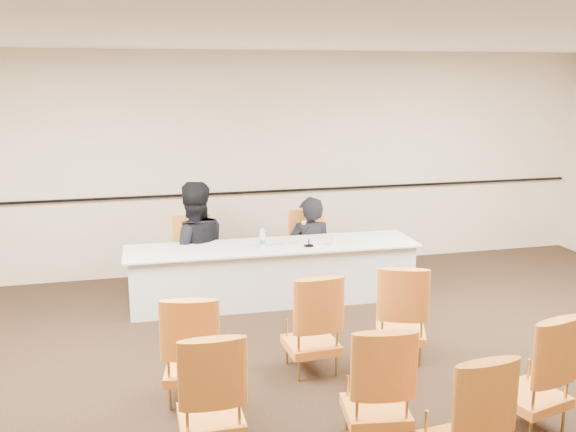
{
  "coord_description": "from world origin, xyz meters",
  "views": [
    {
      "loc": [
        -1.69,
        -4.58,
        2.69
      ],
      "look_at": [
        0.14,
        2.6,
        1.04
      ],
      "focal_mm": 40.0,
      "sensor_mm": 36.0,
      "label": 1
    }
  ],
  "objects_px": {
    "panel_table": "(273,273)",
    "aud_chair_back_left": "(210,390)",
    "panelist_main_chair": "(310,249)",
    "aud_chair_front_left": "(193,346)",
    "water_bottle": "(262,238)",
    "panelist_main": "(310,259)",
    "panelist_second": "(194,255)",
    "coffee_cup": "(333,240)",
    "aud_chair_front_right": "(401,311)",
    "aud_chair_back_mid": "(377,383)",
    "aud_chair_back_right": "(532,370)",
    "aud_chair_extra": "(465,416)",
    "aud_chair_front_mid": "(311,322)",
    "panelist_second_chair": "(194,256)",
    "drinking_glass": "(286,241)",
    "microphone": "(309,235)"
  },
  "relations": [
    {
      "from": "panelist_main",
      "to": "aud_chair_front_mid",
      "type": "distance_m",
      "value": 2.51
    },
    {
      "from": "panel_table",
      "to": "coffee_cup",
      "type": "distance_m",
      "value": 0.82
    },
    {
      "from": "aud_chair_extra",
      "to": "panelist_main_chair",
      "type": "bearing_deg",
      "value": 82.94
    },
    {
      "from": "water_bottle",
      "to": "drinking_glass",
      "type": "height_order",
      "value": "water_bottle"
    },
    {
      "from": "panelist_main",
      "to": "aud_chair_back_mid",
      "type": "relative_size",
      "value": 1.73
    },
    {
      "from": "aud_chair_extra",
      "to": "water_bottle",
      "type": "bearing_deg",
      "value": 94.09
    },
    {
      "from": "panelist_second_chair",
      "to": "panelist_main_chair",
      "type": "bearing_deg",
      "value": 0.0
    },
    {
      "from": "microphone",
      "to": "aud_chair_back_mid",
      "type": "height_order",
      "value": "microphone"
    },
    {
      "from": "aud_chair_front_mid",
      "to": "aud_chair_back_mid",
      "type": "xyz_separation_m",
      "value": [
        0.13,
        -1.26,
        0.0
      ]
    },
    {
      "from": "aud_chair_front_mid",
      "to": "drinking_glass",
      "type": "bearing_deg",
      "value": 79.99
    },
    {
      "from": "panelist_second_chair",
      "to": "aud_chair_front_right",
      "type": "relative_size",
      "value": 1.0
    },
    {
      "from": "coffee_cup",
      "to": "aud_chair_front_right",
      "type": "distance_m",
      "value": 1.69
    },
    {
      "from": "panelist_main",
      "to": "microphone",
      "type": "xyz_separation_m",
      "value": [
        -0.21,
        -0.68,
        0.5
      ]
    },
    {
      "from": "panel_table",
      "to": "panelist_main_chair",
      "type": "height_order",
      "value": "panelist_main_chair"
    },
    {
      "from": "panelist_second",
      "to": "aud_chair_back_mid",
      "type": "relative_size",
      "value": 1.96
    },
    {
      "from": "microphone",
      "to": "aud_chair_extra",
      "type": "bearing_deg",
      "value": -96.79
    },
    {
      "from": "drinking_glass",
      "to": "aud_chair_back_left",
      "type": "distance_m",
      "value": 3.23
    },
    {
      "from": "aud_chair_front_right",
      "to": "coffee_cup",
      "type": "bearing_deg",
      "value": 116.36
    },
    {
      "from": "panelist_main",
      "to": "panelist_second",
      "type": "bearing_deg",
      "value": 1.66
    },
    {
      "from": "water_bottle",
      "to": "panelist_main",
      "type": "bearing_deg",
      "value": 37.04
    },
    {
      "from": "aud_chair_front_left",
      "to": "panel_table",
      "type": "bearing_deg",
      "value": 72.24
    },
    {
      "from": "panel_table",
      "to": "panelist_second",
      "type": "height_order",
      "value": "panelist_second"
    },
    {
      "from": "panelist_second_chair",
      "to": "water_bottle",
      "type": "distance_m",
      "value": 1.02
    },
    {
      "from": "panel_table",
      "to": "aud_chair_back_left",
      "type": "bearing_deg",
      "value": -109.55
    },
    {
      "from": "panel_table",
      "to": "aud_chair_front_right",
      "type": "bearing_deg",
      "value": -63.99
    },
    {
      "from": "aud_chair_front_left",
      "to": "aud_chair_back_right",
      "type": "xyz_separation_m",
      "value": [
        2.47,
        -1.08,
        0.0
      ]
    },
    {
      "from": "panelist_second",
      "to": "aud_chair_front_left",
      "type": "bearing_deg",
      "value": 79.09
    },
    {
      "from": "panelist_main_chair",
      "to": "aud_chair_front_left",
      "type": "distance_m",
      "value": 3.23
    },
    {
      "from": "panelist_main",
      "to": "aud_chair_front_right",
      "type": "relative_size",
      "value": 1.73
    },
    {
      "from": "water_bottle",
      "to": "panel_table",
      "type": "bearing_deg",
      "value": 19.23
    },
    {
      "from": "panel_table",
      "to": "aud_chair_extra",
      "type": "relative_size",
      "value": 3.66
    },
    {
      "from": "aud_chair_extra",
      "to": "aud_chair_front_mid",
      "type": "bearing_deg",
      "value": 100.97
    },
    {
      "from": "panelist_main_chair",
      "to": "aud_chair_front_right",
      "type": "distance_m",
      "value": 2.36
    },
    {
      "from": "panel_table",
      "to": "aud_chair_front_mid",
      "type": "distance_m",
      "value": 1.9
    },
    {
      "from": "microphone",
      "to": "aud_chair_back_right",
      "type": "bearing_deg",
      "value": -81.55
    },
    {
      "from": "aud_chair_back_right",
      "to": "aud_chair_extra",
      "type": "distance_m",
      "value": 0.97
    },
    {
      "from": "panelist_second_chair",
      "to": "aud_chair_back_right",
      "type": "relative_size",
      "value": 1.0
    },
    {
      "from": "coffee_cup",
      "to": "aud_chair_front_left",
      "type": "height_order",
      "value": "aud_chair_front_left"
    },
    {
      "from": "drinking_glass",
      "to": "aud_chair_extra",
      "type": "relative_size",
      "value": 0.11
    },
    {
      "from": "aud_chair_back_left",
      "to": "aud_chair_extra",
      "type": "height_order",
      "value": "same"
    },
    {
      "from": "panelist_main",
      "to": "aud_chair_extra",
      "type": "height_order",
      "value": "panelist_main"
    },
    {
      "from": "panelist_second_chair",
      "to": "water_bottle",
      "type": "xyz_separation_m",
      "value": [
        0.75,
        -0.6,
        0.33
      ]
    },
    {
      "from": "aud_chair_front_left",
      "to": "aud_chair_front_mid",
      "type": "distance_m",
      "value": 1.14
    },
    {
      "from": "panelist_second_chair",
      "to": "aud_chair_extra",
      "type": "height_order",
      "value": "same"
    },
    {
      "from": "panel_table",
      "to": "panelist_second_chair",
      "type": "height_order",
      "value": "panelist_second_chair"
    },
    {
      "from": "coffee_cup",
      "to": "aud_chair_front_mid",
      "type": "xyz_separation_m",
      "value": [
        -0.77,
        -1.72,
        -0.29
      ]
    },
    {
      "from": "aud_chair_front_right",
      "to": "aud_chair_extra",
      "type": "distance_m",
      "value": 1.94
    },
    {
      "from": "aud_chair_front_right",
      "to": "aud_chair_back_left",
      "type": "xyz_separation_m",
      "value": [
        -1.98,
        -1.13,
        0.0
      ]
    },
    {
      "from": "aud_chair_extra",
      "to": "drinking_glass",
      "type": "bearing_deg",
      "value": 89.56
    },
    {
      "from": "panelist_main",
      "to": "drinking_glass",
      "type": "xyz_separation_m",
      "value": [
        -0.45,
        -0.54,
        0.4
      ]
    }
  ]
}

